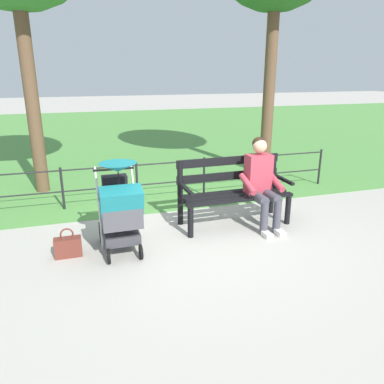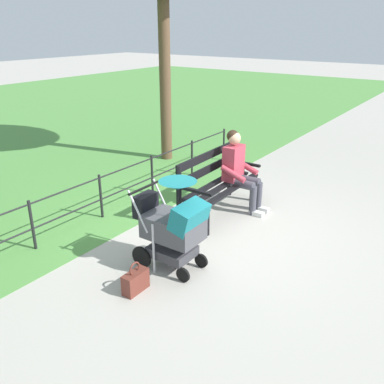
# 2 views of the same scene
# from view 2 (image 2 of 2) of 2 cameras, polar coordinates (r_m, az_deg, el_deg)

# --- Properties ---
(ground_plane) EXTENTS (60.00, 60.00, 0.00)m
(ground_plane) POSITION_cam_2_polar(r_m,az_deg,el_deg) (6.18, 1.13, -4.80)
(ground_plane) COLOR #ADA89E
(park_bench) EXTENTS (1.61, 0.63, 0.96)m
(park_bench) POSITION_cam_2_polar(r_m,az_deg,el_deg) (6.48, 3.26, 1.56)
(park_bench) COLOR black
(park_bench) RESTS_ON ground
(person_on_bench) EXTENTS (0.54, 0.74, 1.28)m
(person_on_bench) POSITION_cam_2_polar(r_m,az_deg,el_deg) (6.60, 6.51, 3.24)
(person_on_bench) COLOR #42424C
(person_on_bench) RESTS_ON ground
(stroller) EXTENTS (0.52, 0.89, 1.15)m
(stroller) POSITION_cam_2_polar(r_m,az_deg,el_deg) (4.93, -2.57, -4.39)
(stroller) COLOR black
(stroller) RESTS_ON ground
(handbag) EXTENTS (0.32, 0.14, 0.37)m
(handbag) POSITION_cam_2_polar(r_m,az_deg,el_deg) (4.78, -7.77, -12.01)
(handbag) COLOR brown
(handbag) RESTS_ON ground
(park_fence) EXTENTS (6.06, 0.04, 0.70)m
(park_fence) POSITION_cam_2_polar(r_m,az_deg,el_deg) (6.85, -8.78, 1.47)
(park_fence) COLOR black
(park_fence) RESTS_ON ground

